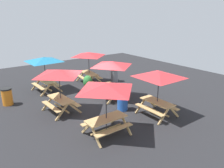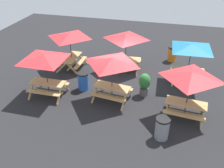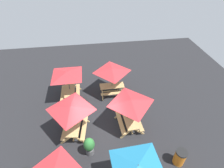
{
  "view_description": "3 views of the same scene",
  "coord_description": "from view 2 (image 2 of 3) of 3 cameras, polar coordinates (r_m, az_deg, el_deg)",
  "views": [
    {
      "loc": [
        10.15,
        -6.1,
        4.94
      ],
      "look_at": [
        0.08,
        1.37,
        0.9
      ],
      "focal_mm": 35.0,
      "sensor_mm": 36.0,
      "label": 1
    },
    {
      "loc": [
        -2.53,
        11.52,
        7.17
      ],
      "look_at": [
        0.08,
        1.37,
        0.9
      ],
      "focal_mm": 40.0,
      "sensor_mm": 36.0,
      "label": 2
    },
    {
      "loc": [
        -6.71,
        0.11,
        9.04
      ],
      "look_at": [
        3.34,
        -1.35,
        0.9
      ],
      "focal_mm": 28.0,
      "sensor_mm": 36.0,
      "label": 3
    }
  ],
  "objects": [
    {
      "name": "picnic_table_5",
      "position": [
        10.97,
        17.58,
        1.15
      ],
      "size": [
        2.2,
        2.2,
        2.34
      ],
      "rotation": [
        0.0,
        0.0,
        -0.11
      ],
      "color": "tan",
      "rests_on": "ground"
    },
    {
      "name": "trash_bin_blue",
      "position": [
        13.36,
        -6.59,
        0.7
      ],
      "size": [
        0.59,
        0.59,
        0.98
      ],
      "color": "blue",
      "rests_on": "ground"
    },
    {
      "name": "picnic_table_2",
      "position": [
        11.69,
        -0.0,
        4.58
      ],
      "size": [
        2.27,
        2.27,
        2.34
      ],
      "rotation": [
        0.0,
        0.0,
        -0.15
      ],
      "color": "tan",
      "rests_on": "ground"
    },
    {
      "name": "picnic_table_3",
      "position": [
        12.51,
        -15.25,
        5.29
      ],
      "size": [
        2.83,
        2.83,
        2.34
      ],
      "rotation": [
        0.0,
        0.0,
        -0.0
      ],
      "color": "tan",
      "rests_on": "ground"
    },
    {
      "name": "trash_bin_orange",
      "position": [
        16.9,
        13.61,
        6.74
      ],
      "size": [
        0.59,
        0.59,
        0.98
      ],
      "color": "orange",
      "rests_on": "ground"
    },
    {
      "name": "picnic_table_4",
      "position": [
        14.67,
        3.26,
        10.17
      ],
      "size": [
        2.11,
        2.11,
        2.34
      ],
      "rotation": [
        0.0,
        0.0,
        0.06
      ],
      "color": "tan",
      "rests_on": "ground"
    },
    {
      "name": "picnic_table_1",
      "position": [
        15.06,
        -9.64,
        10.34
      ],
      "size": [
        2.01,
        2.01,
        2.34
      ],
      "rotation": [
        0.0,
        0.0,
        1.57
      ],
      "color": "tan",
      "rests_on": "ground"
    },
    {
      "name": "picnic_table_0",
      "position": [
        13.95,
        17.72,
        7.59
      ],
      "size": [
        2.83,
        2.83,
        2.34
      ],
      "rotation": [
        0.0,
        0.0,
        0.05
      ],
      "color": "tan",
      "rests_on": "ground"
    },
    {
      "name": "ground_plane",
      "position": [
        13.8,
        1.73,
        -0.41
      ],
      "size": [
        24.4,
        24.4,
        0.0
      ],
      "primitive_type": "plane",
      "color": "#232326",
      "rests_on": "ground"
    },
    {
      "name": "potted_plant_0",
      "position": [
        12.78,
        7.44,
        0.13
      ],
      "size": [
        0.59,
        0.59,
        1.24
      ],
      "color": "#59595B",
      "rests_on": "ground"
    },
    {
      "name": "trash_bin_gray",
      "position": [
        10.38,
        11.39,
        -9.86
      ],
      "size": [
        0.59,
        0.59,
        0.98
      ],
      "color": "gray",
      "rests_on": "ground"
    }
  ]
}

